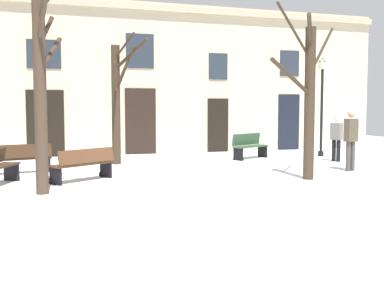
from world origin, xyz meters
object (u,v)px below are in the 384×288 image
(tree_left_of_center, at_px, (309,97))
(bench_facing_shops, at_px, (83,164))
(bench_back_to_back_left, at_px, (249,146))
(person_strolling, at_px, (336,137))
(person_near_bench, at_px, (351,137))
(tree_center, at_px, (42,69))
(tree_near_facade, at_px, (117,99))
(streetlamp, at_px, (322,96))
(bench_near_center_tree, at_px, (23,158))

(tree_left_of_center, distance_m, bench_facing_shops, 6.03)
(bench_back_to_back_left, relative_size, person_strolling, 1.05)
(tree_left_of_center, distance_m, person_strolling, 4.78)
(person_near_bench, bearing_deg, bench_back_to_back_left, 97.02)
(person_strolling, bearing_deg, tree_center, -94.77)
(tree_near_facade, distance_m, person_strolling, 7.64)
(streetlamp, bearing_deg, bench_back_to_back_left, 179.71)
(bench_facing_shops, relative_size, person_strolling, 1.07)
(tree_left_of_center, xyz_separation_m, tree_center, (-6.54, -0.11, 0.55))
(tree_left_of_center, xyz_separation_m, person_strolling, (3.18, 3.34, -1.28))
(streetlamp, bearing_deg, tree_center, -153.18)
(bench_near_center_tree, relative_size, bench_facing_shops, 0.95)
(bench_near_center_tree, relative_size, bench_back_to_back_left, 0.97)
(tree_center, xyz_separation_m, bench_near_center_tree, (-0.58, 3.52, -2.26))
(tree_near_facade, distance_m, tree_left_of_center, 6.39)
(tree_near_facade, relative_size, tree_center, 0.81)
(tree_left_of_center, xyz_separation_m, bench_near_center_tree, (-7.11, 3.41, -1.72))
(tree_left_of_center, bearing_deg, bench_back_to_back_left, 82.52)
(tree_center, bearing_deg, bench_facing_shops, 58.86)
(tree_center, distance_m, person_strolling, 10.47)
(tree_left_of_center, bearing_deg, streetlamp, 53.97)
(tree_near_facade, xyz_separation_m, bench_facing_shops, (-1.38, -3.37, -1.71))
(tree_center, distance_m, bench_back_to_back_left, 9.14)
(bench_back_to_back_left, relative_size, person_near_bench, 0.91)
(streetlamp, xyz_separation_m, bench_facing_shops, (-9.27, -3.60, -1.87))
(streetlamp, bearing_deg, person_strolling, -106.18)
(tree_left_of_center, relative_size, bench_facing_shops, 2.66)
(bench_facing_shops, distance_m, person_strolling, 8.99)
(streetlamp, distance_m, bench_back_to_back_left, 3.52)
(tree_center, xyz_separation_m, bench_back_to_back_left, (7.20, 5.18, -2.22))
(person_strolling, bearing_deg, tree_left_of_center, -67.90)
(bench_near_center_tree, height_order, person_strolling, person_strolling)
(tree_near_facade, height_order, bench_facing_shops, tree_near_facade)
(bench_back_to_back_left, bearing_deg, tree_left_of_center, -127.18)
(tree_near_facade, relative_size, bench_facing_shops, 2.46)
(tree_left_of_center, relative_size, streetlamp, 1.20)
(tree_near_facade, bearing_deg, bench_facing_shops, -112.36)
(tree_near_facade, bearing_deg, tree_left_of_center, -48.80)
(tree_center, distance_m, person_near_bench, 8.86)
(tree_near_facade, relative_size, bench_back_to_back_left, 2.51)
(tree_near_facade, xyz_separation_m, bench_near_center_tree, (-2.90, -1.40, -1.72))
(person_strolling, distance_m, person_near_bench, 2.54)
(bench_near_center_tree, bearing_deg, person_near_bench, 151.72)
(tree_near_facade, height_order, person_near_bench, tree_near_facade)
(tree_near_facade, distance_m, streetlamp, 7.89)
(streetlamp, bearing_deg, tree_left_of_center, -126.03)
(tree_near_facade, distance_m, bench_facing_shops, 4.02)
(tree_near_facade, xyz_separation_m, bench_back_to_back_left, (4.88, 0.25, -1.67))
(streetlamp, xyz_separation_m, bench_near_center_tree, (-10.79, -1.64, -1.88))
(streetlamp, xyz_separation_m, bench_back_to_back_left, (-3.01, 0.02, -1.83))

